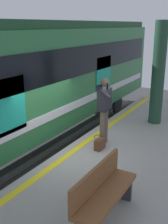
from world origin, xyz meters
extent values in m
plane|color=#3D3D3F|center=(0.00, 0.00, 0.00)|extent=(24.31, 24.31, 0.00)
cube|color=gray|center=(0.00, 1.81, 0.48)|extent=(12.16, 3.61, 0.96)
cube|color=yellow|center=(0.00, 0.30, 0.96)|extent=(11.91, 0.16, 0.01)
cube|color=slate|center=(0.00, -1.38, 0.08)|extent=(15.81, 0.08, 0.16)
cube|color=#2D723F|center=(-1.07, -2.10, 2.43)|extent=(13.96, 2.78, 2.97)
cube|color=#1B4426|center=(-1.07, -2.10, 4.04)|extent=(13.68, 2.56, 0.24)
cube|color=black|center=(-1.07, -0.70, 2.95)|extent=(13.26, 0.03, 0.90)
cube|color=silver|center=(-1.07, -0.70, 1.62)|extent=(13.26, 0.03, 0.24)
cube|color=#19A58C|center=(-3.51, -0.69, 2.28)|extent=(1.15, 0.02, 1.29)
cube|color=#19A58C|center=(1.38, -0.69, 2.28)|extent=(1.15, 0.02, 1.29)
cylinder|color=black|center=(-5.60, -0.99, 0.58)|extent=(0.84, 0.12, 0.84)
cylinder|color=black|center=(-5.60, -3.22, 0.58)|extent=(0.84, 0.12, 0.84)
cylinder|color=brown|center=(-0.74, 0.73, 1.42)|extent=(0.14, 0.14, 0.93)
cylinder|color=brown|center=(-0.56, 0.73, 1.42)|extent=(0.14, 0.14, 0.93)
cube|color=black|center=(-0.65, 0.73, 2.18)|extent=(0.40, 0.24, 0.59)
sphere|color=black|center=(-0.65, 0.57, 2.46)|extent=(0.20, 0.20, 0.20)
sphere|color=#997051|center=(-0.65, 0.73, 2.63)|extent=(0.22, 0.22, 0.22)
cylinder|color=black|center=(-0.90, 0.73, 2.13)|extent=(0.09, 0.09, 0.53)
cylinder|color=black|center=(-0.42, 0.81, 2.43)|extent=(0.09, 0.42, 0.33)
cube|color=black|center=(-0.42, 0.91, 2.59)|extent=(0.07, 0.02, 0.15)
cube|color=#59331E|center=(-0.24, 0.82, 1.09)|extent=(0.35, 0.17, 0.27)
torus|color=#59331E|center=(-0.24, 0.82, 1.29)|extent=(0.32, 0.32, 0.02)
cylinder|color=#1E3F2D|center=(-2.98, 1.45, 2.56)|extent=(0.41, 0.41, 3.21)
cube|color=brown|center=(2.12, 2.12, 1.41)|extent=(1.61, 0.44, 0.08)
cube|color=brown|center=(2.12, 1.93, 1.66)|extent=(1.61, 0.06, 0.40)
cube|color=#333338|center=(1.47, 2.12, 1.18)|extent=(0.06, 0.40, 0.45)
camera|label=1|loc=(5.68, 3.75, 4.04)|focal=44.65mm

